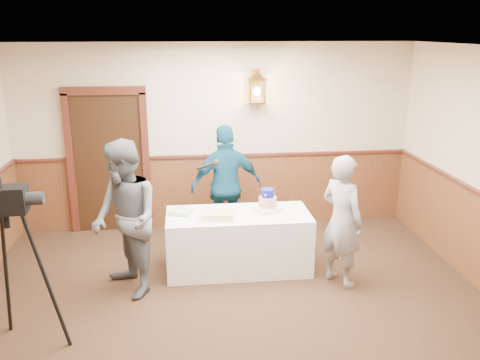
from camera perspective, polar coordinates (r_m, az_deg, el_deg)
The scene contains 10 objects.
ground at distance 5.04m, azimuth 0.11°, elevation -19.54°, with size 7.00×7.00×0.00m, color black.
room_shell at distance 4.74m, azimuth -1.14°, elevation -1.21°, with size 6.02×7.02×2.81m.
display_table at distance 6.52m, azimuth -0.19°, elevation -6.89°, with size 1.80×0.80×0.75m, color white.
tiered_cake at distance 6.45m, azimuth 3.12°, elevation -2.52°, with size 0.36×0.36×0.29m.
sheet_cake_yellow at distance 6.24m, azimuth -2.54°, elevation -3.91°, with size 0.38×0.29×0.08m, color #E5C189.
sheet_cake_green at distance 6.39m, azimuth -6.66°, elevation -3.58°, with size 0.26×0.21×0.06m, color #A0C88D.
interviewer at distance 5.89m, azimuth -12.75°, elevation -4.35°, with size 1.61×1.10×1.82m.
baker at distance 6.12m, azimuth 11.37°, elevation -4.52°, with size 0.58×0.38×1.60m, color #929297.
assistant_p at distance 7.12m, azimuth -1.52°, elevation -0.66°, with size 1.01×0.42×1.73m, color navy.
tv_camera_rig at distance 5.22m, azimuth -23.98°, elevation -10.26°, with size 0.65×0.60×1.65m.
Camera 1 is at (-0.45, -4.05, 2.97)m, focal length 38.00 mm.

